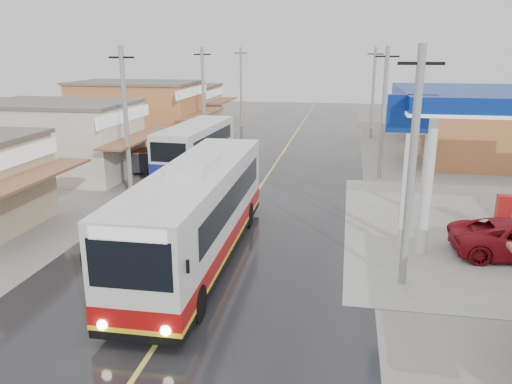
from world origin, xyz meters
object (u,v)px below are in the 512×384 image
(coach_bus, at_px, (199,213))
(tricycle_near, at_px, (138,160))
(second_bus, at_px, (196,147))
(cyclist, at_px, (204,181))

(coach_bus, xyz_separation_m, tricycle_near, (-7.86, 12.52, -1.00))
(second_bus, distance_m, cyclist, 5.50)
(coach_bus, relative_size, second_bus, 1.34)
(coach_bus, height_order, tricycle_near, coach_bus)
(coach_bus, bearing_deg, tricycle_near, 121.29)
(second_bus, height_order, tricycle_near, second_bus)
(coach_bus, distance_m, tricycle_near, 14.82)
(cyclist, bearing_deg, coach_bus, -89.46)
(coach_bus, xyz_separation_m, cyclist, (-2.40, 8.81, -1.17))
(second_bus, relative_size, tricycle_near, 4.15)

